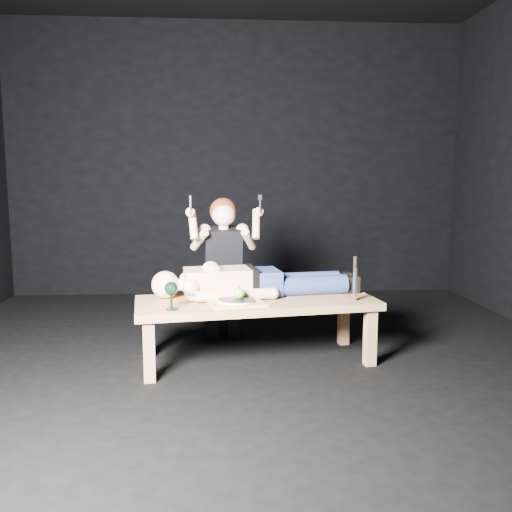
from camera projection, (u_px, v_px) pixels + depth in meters
name	position (u px, v px, depth m)	size (l,w,h in m)	color
ground	(249.00, 366.00, 3.72)	(5.00, 5.00, 0.00)	black
back_wall	(236.00, 161.00, 5.98)	(5.00, 5.00, 0.00)	black
table	(256.00, 330.00, 3.81)	(1.67, 0.63, 0.45)	#A2714B
lying_man	(259.00, 278.00, 3.91)	(1.58, 0.48, 0.25)	beige
kneeling_woman	(223.00, 267.00, 4.32)	(0.63, 0.70, 1.18)	black
serving_tray	(236.00, 303.00, 3.60)	(0.35, 0.25, 0.02)	tan
plate	(236.00, 300.00, 3.60)	(0.23, 0.23, 0.02)	white
apple	(239.00, 293.00, 3.61)	(0.08, 0.08, 0.08)	#64B02B
goblet	(171.00, 296.00, 3.45)	(0.09, 0.09, 0.18)	black
fork_flat	(202.00, 308.00, 3.51)	(0.02, 0.18, 0.01)	#B2B2B7
knife_flat	(271.00, 304.00, 3.61)	(0.02, 0.18, 0.01)	#B2B2B7
spoon_flat	(267.00, 302.00, 3.68)	(0.02, 0.18, 0.01)	#B2B2B7
carving_knife	(355.00, 278.00, 3.72)	(0.04, 0.04, 0.31)	#B2B2B7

